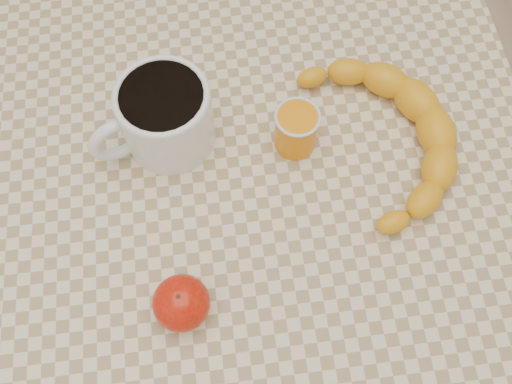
{
  "coord_description": "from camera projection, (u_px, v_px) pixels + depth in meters",
  "views": [
    {
      "loc": [
        -0.04,
        -0.3,
        1.44
      ],
      "look_at": [
        0.0,
        0.0,
        0.77
      ],
      "focal_mm": 40.0,
      "sensor_mm": 36.0,
      "label": 1
    }
  ],
  "objects": [
    {
      "name": "banana",
      "position": [
        386.0,
        136.0,
        0.77
      ],
      "size": [
        0.29,
        0.37,
        0.05
      ],
      "primitive_type": null,
      "rotation": [
        0.0,
        0.0,
        0.1
      ],
      "color": "orange",
      "rests_on": "table"
    },
    {
      "name": "table",
      "position": [
        256.0,
        221.0,
        0.84
      ],
      "size": [
        0.8,
        0.8,
        0.75
      ],
      "color": "beige",
      "rests_on": "ground"
    },
    {
      "name": "coffee_mug",
      "position": [
        164.0,
        116.0,
        0.74
      ],
      "size": [
        0.18,
        0.16,
        0.11
      ],
      "color": "silver",
      "rests_on": "table"
    },
    {
      "name": "orange_juice_glass",
      "position": [
        296.0,
        129.0,
        0.76
      ],
      "size": [
        0.06,
        0.06,
        0.07
      ],
      "color": "orange",
      "rests_on": "table"
    },
    {
      "name": "ground",
      "position": [
        256.0,
        316.0,
        1.44
      ],
      "size": [
        3.0,
        3.0,
        0.0
      ],
      "primitive_type": "plane",
      "color": "tan",
      "rests_on": "ground"
    },
    {
      "name": "apple",
      "position": [
        181.0,
        303.0,
        0.67
      ],
      "size": [
        0.08,
        0.08,
        0.06
      ],
      "color": "#9B0D05",
      "rests_on": "table"
    }
  ]
}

